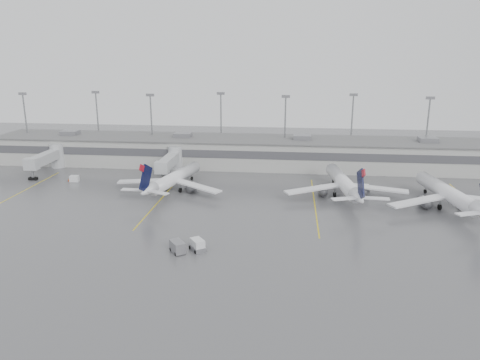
# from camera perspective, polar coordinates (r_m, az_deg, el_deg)

# --- Properties ---
(ground) EXTENTS (260.00, 260.00, 0.00)m
(ground) POSITION_cam_1_polar(r_m,az_deg,el_deg) (83.76, -2.34, -7.68)
(ground) COLOR #525254
(ground) RESTS_ON ground
(terminal) EXTENTS (152.00, 17.00, 9.45)m
(terminal) POSITION_cam_1_polar(r_m,az_deg,el_deg) (137.61, 1.24, 3.45)
(terminal) COLOR #A9A9A4
(terminal) RESTS_ON ground
(light_masts) EXTENTS (142.40, 8.00, 20.60)m
(light_masts) POSITION_cam_1_polar(r_m,az_deg,el_deg) (141.86, 1.47, 7.04)
(light_masts) COLOR gray
(light_masts) RESTS_ON ground
(jet_bridge_left) EXTENTS (4.00, 17.20, 7.00)m
(jet_bridge_left) POSITION_cam_1_polar(r_m,az_deg,el_deg) (142.16, -22.14, 2.57)
(jet_bridge_left) COLOR #A8ABAE
(jet_bridge_left) RESTS_ON ground
(jet_bridge_right) EXTENTS (4.00, 17.20, 7.00)m
(jet_bridge_right) POSITION_cam_1_polar(r_m,az_deg,el_deg) (129.32, -8.34, 2.36)
(jet_bridge_right) COLOR #A8ABAE
(jet_bridge_right) RESTS_ON ground
(stand_markings) EXTENTS (105.25, 40.00, 0.01)m
(stand_markings) POSITION_cam_1_polar(r_m,az_deg,el_deg) (106.02, -0.41, -2.59)
(stand_markings) COLOR yellow
(stand_markings) RESTS_ON ground
(jet_mid_left) EXTENTS (26.57, 30.13, 9.90)m
(jet_mid_left) POSITION_cam_1_polar(r_m,az_deg,el_deg) (114.02, -8.17, 0.17)
(jet_mid_left) COLOR white
(jet_mid_left) RESTS_ON ground
(jet_mid_right) EXTENTS (28.49, 32.13, 10.43)m
(jet_mid_right) POSITION_cam_1_polar(r_m,az_deg,el_deg) (111.22, 12.58, -0.36)
(jet_mid_right) COLOR white
(jet_mid_right) RESTS_ON ground
(jet_far_right) EXTENTS (28.76, 32.51, 10.59)m
(jet_far_right) POSITION_cam_1_polar(r_m,az_deg,el_deg) (109.73, 24.23, -1.58)
(jet_far_right) COLOR white
(jet_far_right) RESTS_ON ground
(baggage_tug) EXTENTS (3.41, 3.70, 2.04)m
(baggage_tug) POSITION_cam_1_polar(r_m,az_deg,el_deg) (80.80, -5.20, -8.03)
(baggage_tug) COLOR silver
(baggage_tug) RESTS_ON ground
(baggage_cart) EXTENTS (3.28, 3.59, 2.01)m
(baggage_cart) POSITION_cam_1_polar(r_m,az_deg,el_deg) (80.30, -7.63, -8.06)
(baggage_cart) COLOR slate
(baggage_cart) RESTS_ON ground
(gse_uld_a) EXTENTS (2.32, 1.65, 1.56)m
(gse_uld_a) POSITION_cam_1_polar(r_m,az_deg,el_deg) (128.96, -19.54, 0.16)
(gse_uld_a) COLOR silver
(gse_uld_a) RESTS_ON ground
(gse_uld_b) EXTENTS (2.92, 2.14, 1.91)m
(gse_uld_b) POSITION_cam_1_polar(r_m,az_deg,el_deg) (128.38, -7.72, 0.95)
(gse_uld_b) COLOR silver
(gse_uld_b) RESTS_ON ground
(gse_uld_c) EXTENTS (2.42, 1.88, 1.53)m
(gse_uld_c) POSITION_cam_1_polar(r_m,az_deg,el_deg) (117.78, 14.88, -0.87)
(gse_uld_c) COLOR silver
(gse_uld_c) RESTS_ON ground
(gse_loader) EXTENTS (3.43, 4.23, 2.29)m
(gse_loader) POSITION_cam_1_polar(r_m,az_deg,el_deg) (129.06, -9.05, 1.06)
(gse_loader) COLOR slate
(gse_loader) RESTS_ON ground
(cone_a) EXTENTS (0.39, 0.39, 0.62)m
(cone_a) POSITION_cam_1_polar(r_m,az_deg,el_deg) (129.95, -20.17, 0.00)
(cone_a) COLOR #EF3C05
(cone_a) RESTS_ON ground
(cone_b) EXTENTS (0.40, 0.40, 0.64)m
(cone_b) POSITION_cam_1_polar(r_m,az_deg,el_deg) (119.84, -11.27, -0.59)
(cone_b) COLOR #EF3C05
(cone_b) RESTS_ON ground
(cone_c) EXTENTS (0.46, 0.46, 0.73)m
(cone_c) POSITION_cam_1_polar(r_m,az_deg,el_deg) (112.76, 7.09, -1.40)
(cone_c) COLOR #EF3C05
(cone_c) RESTS_ON ground
(cone_d) EXTENTS (0.50, 0.50, 0.79)m
(cone_d) POSITION_cam_1_polar(r_m,az_deg,el_deg) (118.61, 23.95, -1.79)
(cone_d) COLOR #EF3C05
(cone_d) RESTS_ON ground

